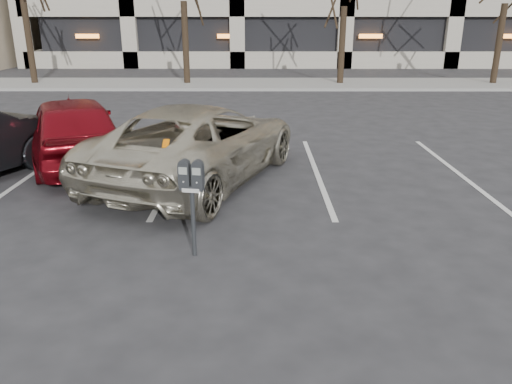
# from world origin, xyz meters

# --- Properties ---
(ground) EXTENTS (140.00, 140.00, 0.00)m
(ground) POSITION_xyz_m (0.00, 0.00, 0.00)
(ground) COLOR #28282B
(ground) RESTS_ON ground
(sidewalk) EXTENTS (80.00, 4.00, 0.12)m
(sidewalk) POSITION_xyz_m (0.00, 16.00, 0.06)
(sidewalk) COLOR gray
(sidewalk) RESTS_ON ground
(stall_lines) EXTENTS (16.90, 5.20, 0.00)m
(stall_lines) POSITION_xyz_m (-1.40, 2.30, 0.01)
(stall_lines) COLOR silver
(stall_lines) RESTS_ON ground
(parking_meter) EXTENTS (0.34, 0.18, 1.25)m
(parking_meter) POSITION_xyz_m (-0.59, -1.39, 0.96)
(parking_meter) COLOR black
(parking_meter) RESTS_ON ground
(suv_silver) EXTENTS (4.12, 5.68, 1.44)m
(suv_silver) POSITION_xyz_m (-0.87, 1.84, 0.72)
(suv_silver) COLOR beige
(suv_silver) RESTS_ON ground
(car_red) EXTENTS (3.35, 4.59, 1.45)m
(car_red) POSITION_xyz_m (-3.58, 2.91, 0.73)
(car_red) COLOR maroon
(car_red) RESTS_ON ground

